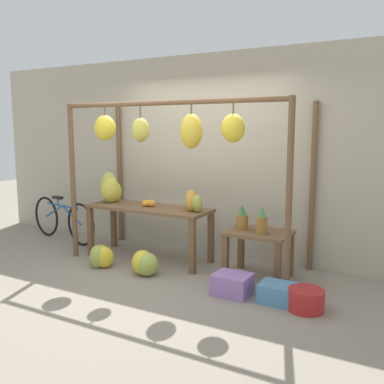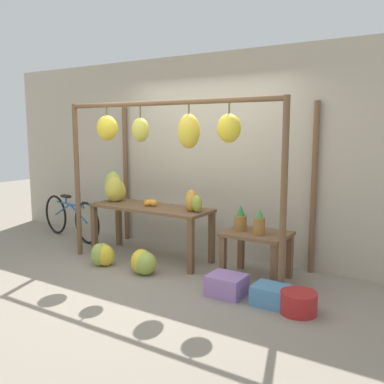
{
  "view_description": "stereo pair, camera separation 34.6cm",
  "coord_description": "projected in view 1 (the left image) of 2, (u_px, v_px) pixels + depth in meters",
  "views": [
    {
      "loc": [
        2.75,
        -3.93,
        1.78
      ],
      "look_at": [
        0.14,
        0.77,
        0.98
      ],
      "focal_mm": 40.0,
      "sensor_mm": 36.0,
      "label": 1
    },
    {
      "loc": [
        3.05,
        -3.75,
        1.78
      ],
      "look_at": [
        0.14,
        0.77,
        0.98
      ],
      "focal_mm": 40.0,
      "sensor_mm": 36.0,
      "label": 2
    }
  ],
  "objects": [
    {
      "name": "banana_pile_ground_right",
      "position": [
        145.0,
        263.0,
        5.22
      ],
      "size": [
        0.44,
        0.39,
        0.31
      ],
      "color": "#9EB247",
      "rests_on": "ground_plane"
    },
    {
      "name": "orange_pile",
      "position": [
        148.0,
        203.0,
        5.8
      ],
      "size": [
        0.19,
        0.13,
        0.09
      ],
      "color": "orange",
      "rests_on": "display_table_main"
    },
    {
      "name": "ground_plane",
      "position": [
        150.0,
        283.0,
        4.98
      ],
      "size": [
        20.0,
        20.0,
        0.0
      ],
      "primitive_type": "plane",
      "color": "gray"
    },
    {
      "name": "parked_bicycle",
      "position": [
        63.0,
        219.0,
        6.82
      ],
      "size": [
        1.59,
        0.34,
        0.7
      ],
      "color": "black",
      "rests_on": "ground_plane"
    },
    {
      "name": "fruit_crate_purple",
      "position": [
        277.0,
        293.0,
        4.4
      ],
      "size": [
        0.35,
        0.3,
        0.2
      ],
      "color": "#4C84B2",
      "rests_on": "ground_plane"
    },
    {
      "name": "stall_awning",
      "position": [
        172.0,
        146.0,
        5.2
      ],
      "size": [
        3.09,
        1.17,
        2.11
      ],
      "color": "brown",
      "rests_on": "ground_plane"
    },
    {
      "name": "fruit_crate_white",
      "position": [
        232.0,
        284.0,
        4.62
      ],
      "size": [
        0.39,
        0.33,
        0.22
      ],
      "color": "#9970B7",
      "rests_on": "ground_plane"
    },
    {
      "name": "banana_pile_on_table",
      "position": [
        111.0,
        189.0,
        6.12
      ],
      "size": [
        0.38,
        0.39,
        0.43
      ],
      "color": "gold",
      "rests_on": "display_table_main"
    },
    {
      "name": "display_table_side",
      "position": [
        259.0,
        242.0,
        5.09
      ],
      "size": [
        0.74,
        0.59,
        0.57
      ],
      "color": "brown",
      "rests_on": "ground_plane"
    },
    {
      "name": "banana_pile_ground_left",
      "position": [
        101.0,
        256.0,
        5.52
      ],
      "size": [
        0.4,
        0.35,
        0.3
      ],
      "color": "yellow",
      "rests_on": "ground_plane"
    },
    {
      "name": "blue_bucket",
      "position": [
        306.0,
        300.0,
        4.21
      ],
      "size": [
        0.36,
        0.36,
        0.21
      ],
      "color": "#AD2323",
      "rests_on": "ground_plane"
    },
    {
      "name": "papaya_pile",
      "position": [
        193.0,
        202.0,
        5.46
      ],
      "size": [
        0.33,
        0.26,
        0.27
      ],
      "color": "#93A33D",
      "rests_on": "display_table_main"
    },
    {
      "name": "display_table_main",
      "position": [
        149.0,
        214.0,
        5.81
      ],
      "size": [
        1.75,
        0.61,
        0.73
      ],
      "color": "brown",
      "rests_on": "ground_plane"
    },
    {
      "name": "shop_wall_back",
      "position": [
        207.0,
        156.0,
        6.04
      ],
      "size": [
        8.0,
        0.08,
        2.8
      ],
      "color": "#B2A893",
      "rests_on": "ground_plane"
    },
    {
      "name": "pineapple_cluster",
      "position": [
        251.0,
        221.0,
        5.06
      ],
      "size": [
        0.42,
        0.22,
        0.31
      ],
      "color": "olive",
      "rests_on": "display_table_side"
    }
  ]
}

